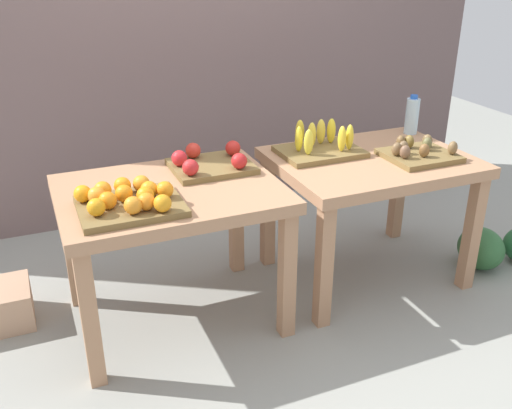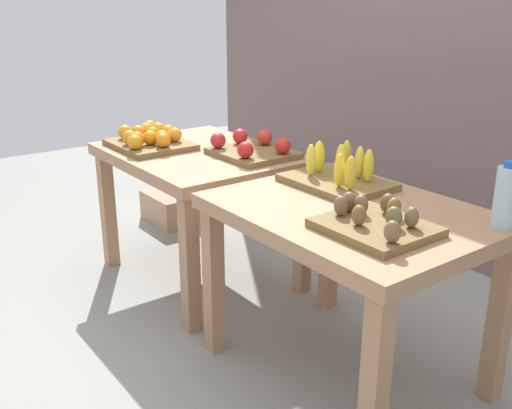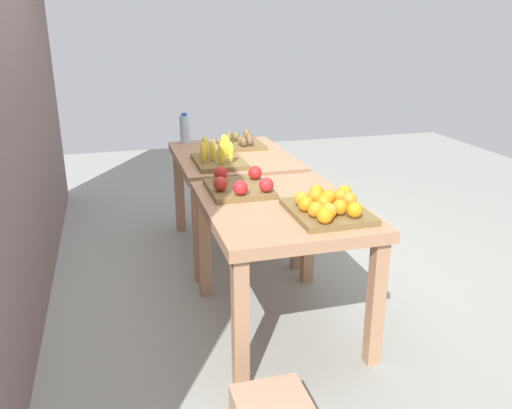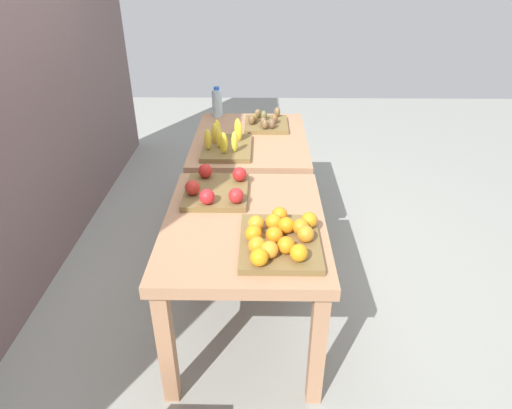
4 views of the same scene
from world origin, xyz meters
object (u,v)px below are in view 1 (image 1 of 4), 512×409
(display_table_left, at_px, (171,208))
(watermelon_pile, at_px, (504,247))
(banana_crate, at_px, (320,146))
(display_table_right, at_px, (370,175))
(orange_bin, at_px, (128,200))
(apple_bin, at_px, (210,163))
(water_bottle, at_px, (412,116))
(kiwi_bin, at_px, (418,152))

(display_table_left, height_order, watermelon_pile, display_table_left)
(banana_crate, bearing_deg, display_table_right, -33.16)
(banana_crate, xyz_separation_m, watermelon_pile, (1.07, -0.39, -0.65))
(watermelon_pile, bearing_deg, orange_bin, 178.16)
(display_table_right, relative_size, watermelon_pile, 1.66)
(display_table_left, bearing_deg, apple_bin, 32.29)
(banana_crate, height_order, water_bottle, water_bottle)
(display_table_left, height_order, water_bottle, water_bottle)
(apple_bin, xyz_separation_m, water_bottle, (1.32, 0.11, 0.07))
(apple_bin, distance_m, watermelon_pile, 1.86)
(water_bottle, distance_m, watermelon_pile, 0.96)
(orange_bin, bearing_deg, water_bottle, 13.77)
(apple_bin, relative_size, watermelon_pile, 0.66)
(display_table_right, xyz_separation_m, watermelon_pile, (0.84, -0.24, -0.50))
(kiwi_bin, relative_size, water_bottle, 1.53)
(apple_bin, bearing_deg, banana_crate, -0.70)
(apple_bin, bearing_deg, watermelon_pile, -13.14)
(orange_bin, distance_m, apple_bin, 0.58)
(water_bottle, bearing_deg, kiwi_bin, -121.55)
(display_table_left, xyz_separation_m, orange_bin, (-0.22, -0.17, 0.15))
(orange_bin, relative_size, kiwi_bin, 1.25)
(banana_crate, xyz_separation_m, kiwi_bin, (0.45, -0.26, -0.01))
(apple_bin, bearing_deg, orange_bin, -145.55)
(orange_bin, relative_size, watermelon_pile, 0.72)
(display_table_right, relative_size, orange_bin, 2.31)
(display_table_right, height_order, orange_bin, orange_bin)
(display_table_left, distance_m, apple_bin, 0.33)
(kiwi_bin, bearing_deg, water_bottle, 58.45)
(kiwi_bin, xyz_separation_m, watermelon_pile, (0.62, -0.13, -0.64))
(kiwi_bin, bearing_deg, apple_bin, 165.89)
(orange_bin, xyz_separation_m, apple_bin, (0.48, 0.33, -0.01))
(water_bottle, bearing_deg, orange_bin, -166.23)
(banana_crate, bearing_deg, apple_bin, 179.30)
(display_table_left, xyz_separation_m, watermelon_pile, (1.96, -0.24, -0.50))
(orange_bin, height_order, kiwi_bin, orange_bin)
(display_table_right, height_order, watermelon_pile, display_table_right)
(display_table_left, distance_m, water_bottle, 1.61)
(apple_bin, distance_m, kiwi_bin, 1.11)
(display_table_left, bearing_deg, display_table_right, 0.00)
(display_table_right, xyz_separation_m, water_bottle, (0.45, 0.27, 0.22))
(display_table_left, xyz_separation_m, banana_crate, (0.88, 0.15, 0.15))
(water_bottle, relative_size, watermelon_pile, 0.38)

